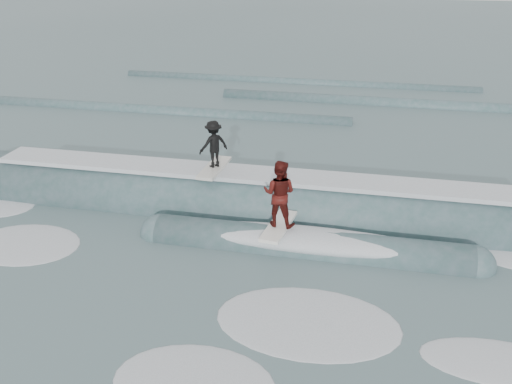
# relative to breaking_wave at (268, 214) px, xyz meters

# --- Properties ---
(ground) EXTENTS (160.00, 160.00, 0.00)m
(ground) POSITION_rel_breaking_wave_xyz_m (-0.23, -3.43, -0.03)
(ground) COLOR #3C5457
(ground) RESTS_ON ground
(breaking_wave) EXTENTS (23.55, 4.04, 2.51)m
(breaking_wave) POSITION_rel_breaking_wave_xyz_m (0.00, 0.00, 0.00)
(breaking_wave) COLOR #335655
(breaking_wave) RESTS_ON ground
(surfer_black) EXTENTS (1.10, 2.02, 1.62)m
(surfer_black) POSITION_rel_breaking_wave_xyz_m (-1.83, 0.28, 2.06)
(surfer_black) COLOR silver
(surfer_black) RESTS_ON ground
(surfer_red) EXTENTS (1.01, 2.05, 2.03)m
(surfer_red) POSITION_rel_breaking_wave_xyz_m (0.69, -1.92, 1.55)
(surfer_red) COLOR white
(surfer_red) RESTS_ON ground
(whitewater) EXTENTS (19.37, 8.40, 0.10)m
(whitewater) POSITION_rel_breaking_wave_xyz_m (0.47, -4.48, -0.03)
(whitewater) COLOR white
(whitewater) RESTS_ON ground
(far_swells) EXTENTS (36.57, 8.65, 0.80)m
(far_swells) POSITION_rel_breaking_wave_xyz_m (-1.00, 14.22, -0.03)
(far_swells) COLOR #335655
(far_swells) RESTS_ON ground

